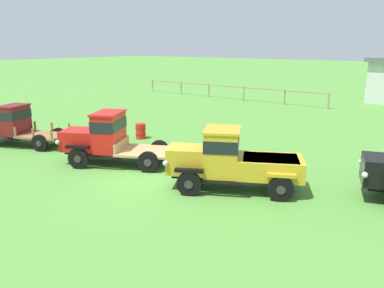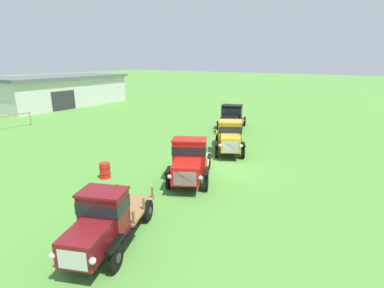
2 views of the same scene
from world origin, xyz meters
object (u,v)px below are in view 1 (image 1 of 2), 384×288
Objects in this scene: vintage_truck_second_in_line at (105,137)px; vintage_truck_midrow_center at (231,159)px; vintage_truck_foreground_near at (13,125)px; oil_drum_beside_row at (141,131)px.

vintage_truck_second_in_line is 6.14m from vintage_truck_midrow_center.
vintage_truck_foreground_near is 6.71m from oil_drum_beside_row.
vintage_truck_second_in_line reaches higher than vintage_truck_midrow_center.
oil_drum_beside_row is (-1.97, 4.20, -0.76)m from vintage_truck_second_in_line.
vintage_truck_midrow_center is (12.51, 1.45, 0.05)m from vintage_truck_foreground_near.
vintage_truck_midrow_center is (6.11, 0.66, -0.05)m from vintage_truck_second_in_line.
vintage_truck_foreground_near is 5.82× the size of oil_drum_beside_row.
vintage_truck_midrow_center reaches higher than vintage_truck_foreground_near.
oil_drum_beside_row is (-8.08, 3.54, -0.71)m from vintage_truck_midrow_center.
vintage_truck_midrow_center is at bearing -23.66° from oil_drum_beside_row.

